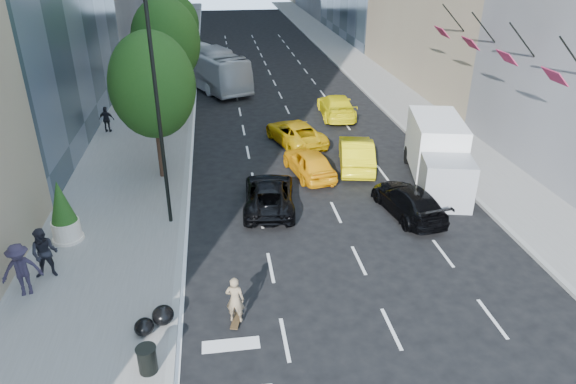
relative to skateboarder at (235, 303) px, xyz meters
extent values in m
plane|color=black|center=(3.98, 3.00, -0.84)|extent=(160.00, 160.00, 0.00)
cube|color=slate|center=(-5.02, 33.00, -0.77)|extent=(6.00, 120.00, 0.15)
cube|color=slate|center=(13.98, 33.00, -0.77)|extent=(4.00, 120.00, 0.15)
cylinder|color=black|center=(-2.52, 7.00, 4.31)|extent=(0.16, 0.16, 10.00)
cylinder|color=black|center=(-2.52, 25.00, 4.31)|extent=(0.16, 0.16, 10.00)
cylinder|color=black|center=(-3.22, 12.00, 0.88)|extent=(0.30, 0.30, 3.15)
ellipsoid|color=black|center=(-3.22, 12.00, 4.14)|extent=(4.20, 4.20, 5.25)
cylinder|color=black|center=(-3.22, 22.00, 1.00)|extent=(0.30, 0.30, 3.38)
ellipsoid|color=black|center=(-3.22, 22.00, 4.48)|extent=(4.50, 4.50, 5.62)
cylinder|color=black|center=(-3.22, 35.00, 0.77)|extent=(0.30, 0.30, 2.93)
ellipsoid|color=black|center=(-3.22, 35.00, 3.79)|extent=(3.90, 3.90, 4.88)
cylinder|color=black|center=(-2.42, 43.00, 1.91)|extent=(0.14, 0.14, 5.20)
imported|color=black|center=(-2.42, 43.00, 3.51)|extent=(2.48, 0.53, 1.00)
cylinder|color=black|center=(15.13, 7.00, 6.01)|extent=(1.75, 0.08, 1.75)
cube|color=#932245|center=(14.48, 7.00, 5.16)|extent=(0.64, 1.30, 0.64)
cylinder|color=black|center=(15.13, 11.00, 6.01)|extent=(1.75, 0.08, 1.75)
cube|color=#932245|center=(14.48, 11.00, 5.16)|extent=(0.64, 1.30, 0.64)
cylinder|color=black|center=(15.13, 15.00, 6.01)|extent=(1.75, 0.08, 1.75)
cube|color=#932245|center=(14.48, 15.00, 5.16)|extent=(0.64, 1.30, 0.64)
cylinder|color=black|center=(15.13, 19.00, 6.01)|extent=(1.75, 0.08, 1.75)
cube|color=#932245|center=(14.48, 19.00, 5.16)|extent=(0.64, 1.30, 0.64)
imported|color=#7F6B4F|center=(0.00, 0.00, 0.00)|extent=(0.70, 0.54, 1.68)
imported|color=black|center=(1.98, 7.94, -0.16)|extent=(2.80, 5.15, 1.37)
imported|color=black|center=(8.18, 6.37, -0.16)|extent=(2.62, 4.94, 1.36)
imported|color=#F2A10C|center=(4.48, 11.27, -0.10)|extent=(2.55, 4.59, 1.48)
imported|color=yellow|center=(7.24, 12.00, -0.02)|extent=(2.68, 5.23, 1.64)
imported|color=#D4A10B|center=(4.48, 16.00, -0.13)|extent=(3.66, 5.58, 1.43)
imported|color=#FFEC0D|center=(8.18, 20.87, -0.05)|extent=(2.54, 5.55, 1.57)
imported|color=#B6B8BD|center=(-0.82, 30.98, 0.82)|extent=(7.27, 12.05, 3.32)
cube|color=white|center=(10.96, 10.32, 0.99)|extent=(3.32, 4.97, 2.67)
cube|color=gray|center=(10.22, 7.03, 0.30)|extent=(2.66, 2.43, 2.28)
cylinder|color=black|center=(9.12, 6.87, -0.35)|extent=(0.56, 1.04, 0.99)
cylinder|color=black|center=(11.14, 6.42, -0.35)|extent=(0.56, 1.04, 0.99)
cylinder|color=black|center=(10.29, 12.09, -0.35)|extent=(0.56, 1.04, 0.99)
cylinder|color=black|center=(12.32, 11.63, -0.35)|extent=(0.56, 1.04, 0.99)
imported|color=black|center=(-6.71, 3.42, 0.30)|extent=(0.97, 0.75, 1.99)
imported|color=black|center=(-7.22, 19.49, 0.14)|extent=(1.04, 0.59, 1.67)
imported|color=#262030|center=(-7.22, 2.44, 0.31)|extent=(1.44, 1.03, 2.01)
cylinder|color=black|center=(-2.62, -1.87, -0.29)|extent=(0.54, 0.54, 0.81)
cylinder|color=beige|center=(-6.64, 6.00, -0.24)|extent=(1.12, 1.12, 0.90)
cone|color=black|center=(-6.64, 6.00, 1.10)|extent=(1.01, 1.01, 1.79)
ellipsoid|color=black|center=(-2.34, 0.19, -0.39)|extent=(0.71, 0.78, 0.60)
ellipsoid|color=black|center=(-2.90, -0.26, -0.43)|extent=(0.62, 0.68, 0.53)
camera|label=1|loc=(-0.20, -13.36, 10.55)|focal=32.00mm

